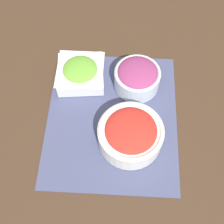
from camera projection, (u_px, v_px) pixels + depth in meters
The scene contains 5 objects.
ground_plane at pixel (112, 118), 0.91m from camera, with size 3.00×3.00×0.00m, color #422D1E.
placemat at pixel (112, 117), 0.91m from camera, with size 0.45×0.38×0.00m.
tomato_bowl at pixel (131, 134), 0.84m from camera, with size 0.18×0.18×0.08m.
lettuce_bowl at pixel (80, 72), 0.96m from camera, with size 0.15×0.15×0.06m.
onion_bowl at pixel (137, 77), 0.93m from camera, with size 0.14×0.14×0.08m.
Camera 1 is at (-0.43, -0.02, 0.81)m, focal length 50.00 mm.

